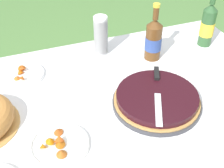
% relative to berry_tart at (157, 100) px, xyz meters
% --- Properties ---
extents(garden_table, '(1.61, 1.02, 0.68)m').
position_rel_berry_tart_xyz_m(garden_table, '(-0.15, 0.10, -0.09)').
color(garden_table, brown).
rests_on(garden_table, ground_plane).
extents(tablecloth, '(1.62, 1.03, 0.10)m').
position_rel_berry_tart_xyz_m(tablecloth, '(-0.15, 0.10, -0.04)').
color(tablecloth, white).
rests_on(tablecloth, garden_table).
extents(berry_tart, '(0.38, 0.38, 0.06)m').
position_rel_berry_tart_xyz_m(berry_tart, '(0.00, 0.00, 0.00)').
color(berry_tart, '#38383D').
rests_on(berry_tart, tablecloth).
extents(serving_knife, '(0.18, 0.35, 0.01)m').
position_rel_berry_tart_xyz_m(serving_knife, '(0.01, 0.03, 0.04)').
color(serving_knife, silver).
rests_on(serving_knife, berry_tart).
extents(cup_stack, '(0.07, 0.07, 0.21)m').
position_rel_berry_tart_xyz_m(cup_stack, '(-0.09, 0.47, 0.08)').
color(cup_stack, white).
rests_on(cup_stack, tablecloth).
extents(cider_bottle_green, '(0.08, 0.08, 0.32)m').
position_rel_berry_tart_xyz_m(cider_bottle_green, '(0.48, 0.36, 0.09)').
color(cider_bottle_green, '#2D562D').
rests_on(cider_bottle_green, tablecloth).
extents(cider_bottle_amber, '(0.08, 0.08, 0.30)m').
position_rel_berry_tart_xyz_m(cider_bottle_amber, '(0.14, 0.34, 0.08)').
color(cider_bottle_amber, brown).
rests_on(cider_bottle_amber, tablecloth).
extents(snack_plate_left, '(0.23, 0.23, 0.06)m').
position_rel_berry_tart_xyz_m(snack_plate_left, '(-0.45, -0.08, -0.02)').
color(snack_plate_left, white).
rests_on(snack_plate_left, tablecloth).
extents(snack_plate_far, '(0.23, 0.23, 0.05)m').
position_rel_berry_tart_xyz_m(snack_plate_far, '(-0.53, 0.41, -0.02)').
color(snack_plate_far, white).
rests_on(snack_plate_far, tablecloth).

